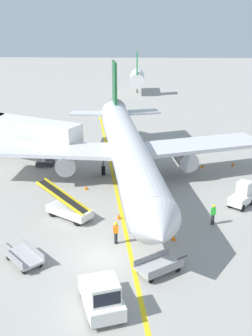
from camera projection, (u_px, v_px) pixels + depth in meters
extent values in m
plane|color=#9E9B93|center=(102.00, 257.00, 27.05)|extent=(300.00, 300.00, 0.00)
cube|color=yellow|center=(123.00, 222.00, 31.69)|extent=(11.84, 79.21, 0.01)
cylinder|color=silver|center=(127.00, 148.00, 38.53)|extent=(7.59, 30.16, 3.30)
cone|color=silver|center=(158.00, 231.00, 23.41)|extent=(3.55, 2.84, 3.23)
cone|color=silver|center=(113.00, 108.00, 53.70)|extent=(3.51, 3.22, 3.14)
cube|color=silver|center=(199.00, 145.00, 40.84)|extent=(13.72, 8.64, 0.36)
cylinder|color=gray|center=(185.00, 158.00, 40.08)|extent=(2.34, 3.44, 1.90)
cube|color=silver|center=(49.00, 150.00, 39.30)|extent=(13.26, 5.23, 0.36)
cylinder|color=gray|center=(66.00, 162.00, 38.88)|extent=(2.34, 3.44, 1.90)
cube|color=#19592D|center=(115.00, 83.00, 50.21)|extent=(0.85, 4.00, 5.20)
cube|color=silver|center=(139.00, 112.00, 51.40)|extent=(5.61, 3.57, 0.24)
cube|color=silver|center=(91.00, 113.00, 50.78)|extent=(5.21, 2.23, 0.24)
cylinder|color=#4C4C51|center=(145.00, 222.00, 28.45)|extent=(0.20, 0.20, 3.12)
cylinder|color=black|center=(145.00, 238.00, 28.89)|extent=(0.43, 0.60, 0.56)
cylinder|color=#4C4C51|center=(146.00, 159.00, 41.28)|extent=(0.20, 0.20, 3.12)
cylinder|color=black|center=(146.00, 169.00, 41.65)|extent=(0.48, 1.00, 0.96)
cylinder|color=#4C4C51|center=(103.00, 161.00, 40.83)|extent=(0.20, 0.20, 3.12)
cylinder|color=black|center=(103.00, 171.00, 41.20)|extent=(0.48, 1.00, 0.96)
cube|color=black|center=(153.00, 210.00, 25.16)|extent=(2.92, 1.39, 0.60)
cube|color=silver|center=(30.00, 131.00, 43.64)|extent=(11.94, 7.55, 2.50)
cylinder|color=#59595B|center=(45.00, 155.00, 43.69)|extent=(0.56, 0.56, 2.35)
cube|color=#333338|center=(45.00, 163.00, 44.01)|extent=(1.80, 1.40, 0.50)
cube|color=silver|center=(101.00, 297.00, 22.06)|extent=(2.95, 4.02, 0.80)
cube|color=silver|center=(103.00, 290.00, 21.17)|extent=(1.96, 2.02, 1.10)
cube|color=black|center=(107.00, 299.00, 20.47)|extent=(1.38, 0.53, 0.77)
cylinder|color=black|center=(122.00, 316.00, 21.28)|extent=(0.40, 0.64, 0.60)
cylinder|color=black|center=(92.00, 322.00, 20.85)|extent=(0.40, 0.64, 0.60)
cylinder|color=black|center=(110.00, 287.00, 23.55)|extent=(0.40, 0.64, 0.60)
cylinder|color=black|center=(82.00, 292.00, 23.12)|extent=(0.40, 0.64, 0.60)
cube|color=silver|center=(241.00, 199.00, 34.27)|extent=(2.53, 2.68, 0.70)
cube|color=silver|center=(244.00, 188.00, 34.25)|extent=(1.49, 1.49, 1.10)
cube|color=black|center=(247.00, 186.00, 34.62)|extent=(0.80, 0.68, 0.77)
cylinder|color=black|center=(239.00, 198.00, 35.32)|extent=(0.55, 0.60, 0.60)
cylinder|color=black|center=(251.00, 202.00, 34.64)|extent=(0.55, 0.60, 0.60)
cylinder|color=black|center=(230.00, 204.00, 34.14)|extent=(0.55, 0.60, 0.60)
cylinder|color=black|center=(242.00, 208.00, 33.45)|extent=(0.55, 0.60, 0.60)
cube|color=silver|center=(70.00, 211.00, 32.26)|extent=(4.00, 3.34, 0.60)
cylinder|color=black|center=(52.00, 213.00, 32.59)|extent=(0.62, 0.51, 0.60)
cylinder|color=black|center=(63.00, 207.00, 33.57)|extent=(0.62, 0.51, 0.60)
cylinder|color=black|center=(77.00, 222.00, 31.15)|extent=(0.62, 0.51, 0.60)
cylinder|color=black|center=(88.00, 216.00, 32.12)|extent=(0.62, 0.51, 0.60)
cube|color=black|center=(63.00, 198.00, 32.25)|extent=(4.67, 3.50, 1.76)
cube|color=yellow|center=(59.00, 199.00, 31.87)|extent=(4.24, 2.83, 1.84)
cube|color=yellow|center=(67.00, 195.00, 32.56)|extent=(4.24, 2.83, 1.84)
cube|color=#A5A5A8|center=(24.00, 257.00, 26.28)|extent=(3.01, 3.06, 0.16)
cube|color=#4C4C51|center=(10.00, 246.00, 27.59)|extent=(0.68, 0.71, 0.08)
cylinder|color=#4C4C51|center=(7.00, 244.00, 27.91)|extent=(0.12, 0.12, 0.05)
cube|color=gray|center=(13.00, 258.00, 25.73)|extent=(1.97, 2.07, 0.50)
cube|color=gray|center=(34.00, 250.00, 26.66)|extent=(1.97, 2.07, 0.50)
cylinder|color=black|center=(8.00, 257.00, 26.74)|extent=(0.33, 0.34, 0.36)
cylinder|color=black|center=(24.00, 251.00, 27.48)|extent=(0.33, 0.34, 0.36)
cylinder|color=black|center=(23.00, 271.00, 25.26)|extent=(0.33, 0.34, 0.36)
cylinder|color=black|center=(40.00, 264.00, 26.00)|extent=(0.33, 0.34, 0.36)
cube|color=#A5A5A8|center=(159.00, 266.00, 25.29)|extent=(3.15, 2.85, 0.16)
cube|color=#4C4C51|center=(181.00, 258.00, 26.25)|extent=(0.78, 0.59, 0.08)
cylinder|color=#4C4C51|center=(187.00, 256.00, 26.49)|extent=(0.12, 0.12, 0.05)
cube|color=gray|center=(152.00, 257.00, 25.79)|extent=(2.31, 1.68, 0.50)
cube|color=gray|center=(167.00, 269.00, 24.61)|extent=(2.31, 1.68, 0.50)
cylinder|color=black|center=(166.00, 260.00, 26.39)|extent=(0.36, 0.31, 0.36)
cylinder|color=black|center=(178.00, 269.00, 25.45)|extent=(0.36, 0.31, 0.36)
cylinder|color=black|center=(139.00, 271.00, 25.30)|extent=(0.36, 0.31, 0.36)
cylinder|color=black|center=(151.00, 280.00, 24.36)|extent=(0.36, 0.31, 0.36)
cylinder|color=#26262D|center=(116.00, 238.00, 28.59)|extent=(0.24, 0.24, 0.85)
cube|color=orange|center=(116.00, 229.00, 28.35)|extent=(0.36, 0.22, 0.56)
sphere|color=beige|center=(116.00, 224.00, 28.22)|extent=(0.20, 0.20, 0.20)
sphere|color=yellow|center=(116.00, 223.00, 28.20)|extent=(0.24, 0.24, 0.24)
cylinder|color=#26262D|center=(213.00, 219.00, 31.26)|extent=(0.24, 0.24, 0.85)
cube|color=green|center=(213.00, 211.00, 31.02)|extent=(0.36, 0.22, 0.56)
sphere|color=beige|center=(214.00, 207.00, 30.89)|extent=(0.20, 0.20, 0.20)
sphere|color=yellow|center=(214.00, 206.00, 30.86)|extent=(0.24, 0.24, 0.24)
cone|color=orange|center=(233.00, 164.00, 43.82)|extent=(0.36, 0.36, 0.44)
cone|color=orange|center=(202.00, 166.00, 43.26)|extent=(0.36, 0.36, 0.44)
cone|color=orange|center=(174.00, 237.00, 29.11)|extent=(0.36, 0.36, 0.44)
cone|color=orange|center=(119.00, 216.00, 32.21)|extent=(0.36, 0.36, 0.44)
cone|color=orange|center=(86.00, 187.00, 37.74)|extent=(0.36, 0.36, 0.44)
cylinder|color=silver|center=(137.00, 78.00, 86.65)|extent=(3.00, 10.00, 3.00)
cylinder|color=#3F3F3F|center=(137.00, 89.00, 87.45)|extent=(0.30, 0.30, 1.60)
cube|color=#198C4C|center=(137.00, 63.00, 82.17)|extent=(0.24, 3.20, 4.40)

